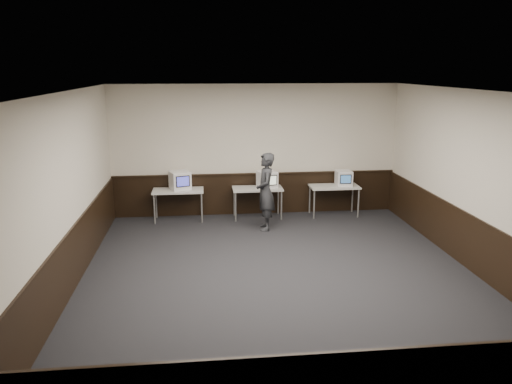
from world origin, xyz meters
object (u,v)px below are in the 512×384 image
Objects in this scene: emac_left at (180,180)px; person at (266,192)px; desk_left at (178,193)px; desk_center at (257,191)px; desk_right at (334,189)px; emac_right at (344,178)px; emac_center at (267,179)px.

emac_left is 0.33× the size of person.
desk_left is 1.90m from desk_center.
desk_right is (3.80, 0.00, 0.00)m from desk_left.
desk_center is at bearing -178.15° from emac_right.
desk_left is 0.30m from emac_left.
emac_left is at bearing 178.77° from desk_center.
desk_center is 2.88× the size of emac_right.
desk_right is at bearing 118.06° from person.
desk_center is 2.26× the size of emac_center.
person is at bearing -24.43° from desk_left.
emac_left is 1.40× the size of emac_right.
desk_right is 1.69m from emac_center.
desk_center is at bearing -20.36° from emac_left.
desk_right is 0.69× the size of person.
emac_center is at bearing -179.35° from desk_right.
desk_center is at bearing -173.12° from person.
desk_center is 0.92m from person.
desk_left is at bearing 161.46° from emac_center.
person is at bearing -84.86° from desk_center.
person is (-0.15, -0.88, -0.08)m from emac_center.
desk_right is 2.26× the size of emac_center.
emac_right is (4.03, -0.01, 0.26)m from desk_left.
desk_left is at bearing 180.00° from desk_right.
person reaches higher than desk_left.
emac_left is at bearing -178.65° from emac_right.
desk_right is 2.06× the size of emac_left.
desk_left is at bearing -162.95° from emac_left.
person reaches higher than emac_left.
person is at bearing -153.68° from desk_right.
emac_center is (2.13, -0.02, 0.27)m from desk_left.
person is at bearing -117.87° from emac_center.
desk_left is 2.88× the size of emac_right.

